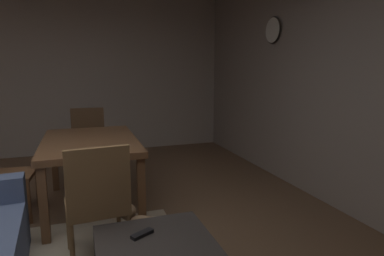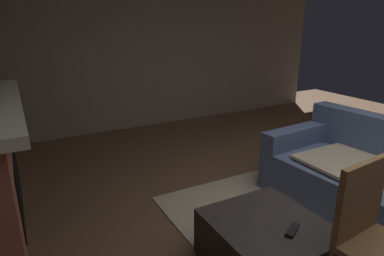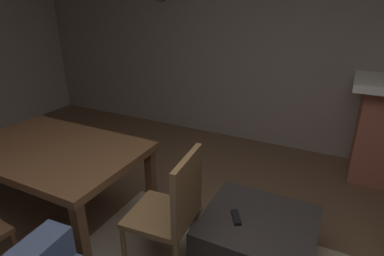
{
  "view_description": "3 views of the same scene",
  "coord_description": "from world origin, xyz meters",
  "px_view_note": "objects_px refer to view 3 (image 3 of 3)",
  "views": [
    {
      "loc": [
        -2.07,
        -0.39,
        1.45
      ],
      "look_at": [
        0.2,
        -1.17,
        1.02
      ],
      "focal_mm": 30.48,
      "sensor_mm": 36.0,
      "label": 1
    },
    {
      "loc": [
        1.22,
        -2.19,
        1.7
      ],
      "look_at": [
        -0.56,
        -1.22,
        1.04
      ],
      "focal_mm": 30.9,
      "sensor_mm": 36.0,
      "label": 2
    },
    {
      "loc": [
        -0.64,
        1.07,
        1.86
      ],
      "look_at": [
        0.25,
        -0.71,
        1.03
      ],
      "focal_mm": 29.58,
      "sensor_mm": 36.0,
      "label": 3
    }
  ],
  "objects_px": {
    "ottoman_coffee_table": "(257,240)",
    "small_dog": "(176,212)",
    "dining_chair_west": "(173,207)",
    "dining_table": "(53,156)",
    "tv_remote": "(236,217)"
  },
  "relations": [
    {
      "from": "tv_remote",
      "to": "dining_table",
      "type": "relative_size",
      "value": 0.11
    },
    {
      "from": "tv_remote",
      "to": "dining_chair_west",
      "type": "height_order",
      "value": "dining_chair_west"
    },
    {
      "from": "tv_remote",
      "to": "dining_chair_west",
      "type": "xyz_separation_m",
      "value": [
        0.37,
        0.26,
        0.13
      ]
    },
    {
      "from": "dining_chair_west",
      "to": "small_dog",
      "type": "relative_size",
      "value": 2.1
    },
    {
      "from": "dining_chair_west",
      "to": "small_dog",
      "type": "height_order",
      "value": "dining_chair_west"
    },
    {
      "from": "ottoman_coffee_table",
      "to": "dining_chair_west",
      "type": "xyz_separation_m",
      "value": [
        0.53,
        0.32,
        0.34
      ]
    },
    {
      "from": "tv_remote",
      "to": "small_dog",
      "type": "bearing_deg",
      "value": -40.26
    },
    {
      "from": "dining_table",
      "to": "ottoman_coffee_table",
      "type": "bearing_deg",
      "value": -168.6
    },
    {
      "from": "ottoman_coffee_table",
      "to": "small_dog",
      "type": "xyz_separation_m",
      "value": [
        0.72,
        -0.05,
        -0.03
      ]
    },
    {
      "from": "small_dog",
      "to": "dining_table",
      "type": "bearing_deg",
      "value": 22.33
    },
    {
      "from": "small_dog",
      "to": "dining_chair_west",
      "type": "bearing_deg",
      "value": 117.74
    },
    {
      "from": "ottoman_coffee_table",
      "to": "small_dog",
      "type": "height_order",
      "value": "ottoman_coffee_table"
    },
    {
      "from": "dining_table",
      "to": "small_dog",
      "type": "bearing_deg",
      "value": -157.67
    },
    {
      "from": "ottoman_coffee_table",
      "to": "dining_table",
      "type": "distance_m",
      "value": 1.74
    },
    {
      "from": "dining_table",
      "to": "small_dog",
      "type": "height_order",
      "value": "dining_table"
    }
  ]
}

